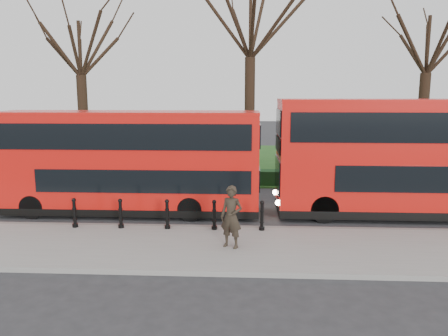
# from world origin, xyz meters

# --- Properties ---
(ground) EXTENTS (120.00, 120.00, 0.00)m
(ground) POSITION_xyz_m (0.00, 0.00, 0.00)
(ground) COLOR #28282B
(ground) RESTS_ON ground
(pavement) EXTENTS (60.00, 4.00, 0.15)m
(pavement) POSITION_xyz_m (0.00, -3.00, 0.07)
(pavement) COLOR gray
(pavement) RESTS_ON ground
(kerb) EXTENTS (60.00, 0.25, 0.16)m
(kerb) POSITION_xyz_m (0.00, -1.00, 0.07)
(kerb) COLOR slate
(kerb) RESTS_ON ground
(grass_verge) EXTENTS (60.00, 18.00, 0.06)m
(grass_verge) POSITION_xyz_m (0.00, 15.00, 0.03)
(grass_verge) COLOR #1B4617
(grass_verge) RESTS_ON ground
(hedge) EXTENTS (60.00, 0.90, 0.80)m
(hedge) POSITION_xyz_m (0.00, 6.80, 0.40)
(hedge) COLOR black
(hedge) RESTS_ON ground
(yellow_line_outer) EXTENTS (60.00, 0.10, 0.01)m
(yellow_line_outer) POSITION_xyz_m (0.00, -0.70, 0.01)
(yellow_line_outer) COLOR yellow
(yellow_line_outer) RESTS_ON ground
(yellow_line_inner) EXTENTS (60.00, 0.10, 0.01)m
(yellow_line_inner) POSITION_xyz_m (0.00, -0.50, 0.01)
(yellow_line_inner) COLOR yellow
(yellow_line_inner) RESTS_ON ground
(tree_left) EXTENTS (6.83, 6.83, 10.67)m
(tree_left) POSITION_xyz_m (-8.00, 10.00, 7.75)
(tree_left) COLOR black
(tree_left) RESTS_ON ground
(tree_mid) EXTENTS (7.99, 7.99, 12.49)m
(tree_mid) POSITION_xyz_m (2.00, 10.00, 9.08)
(tree_mid) COLOR black
(tree_mid) RESTS_ON ground
(tree_right) EXTENTS (6.92, 6.92, 10.82)m
(tree_right) POSITION_xyz_m (12.00, 10.00, 7.86)
(tree_right) COLOR black
(tree_right) RESTS_ON ground
(bollard_row) EXTENTS (6.74, 0.15, 1.00)m
(bollard_row) POSITION_xyz_m (-0.91, -1.35, 0.65)
(bollard_row) COLOR black
(bollard_row) RESTS_ON pavement
(bus_lead) EXTENTS (10.34, 2.38, 4.11)m
(bus_lead) POSITION_xyz_m (-2.84, 1.14, 2.07)
(bus_lead) COLOR red
(bus_lead) RESTS_ON ground
(bus_rear) EXTENTS (11.55, 2.65, 4.60)m
(bus_rear) POSITION_xyz_m (8.84, 1.29, 2.32)
(bus_rear) COLOR red
(bus_rear) RESTS_ON ground
(pedestrian) EXTENTS (0.83, 0.70, 1.93)m
(pedestrian) POSITION_xyz_m (1.39, -3.10, 1.11)
(pedestrian) COLOR #2B241B
(pedestrian) RESTS_ON pavement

